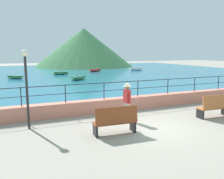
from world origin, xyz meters
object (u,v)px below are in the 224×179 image
object	(u,v)px
bench_far	(215,106)
boat_4	(136,69)
boat_2	(95,70)
person_walking	(127,100)
boat_3	(15,77)
lamp_post	(26,77)
boat_5	(61,73)
bench_main	(116,121)
boat_0	(78,78)

from	to	relation	value
bench_far	boat_4	xyz separation A→B (m)	(9.98, 25.99, -0.30)
bench_far	boat_2	world-z (taller)	bench_far
person_walking	boat_3	world-z (taller)	person_walking
lamp_post	boat_3	size ratio (longest dim) A/B	1.42
boat_2	boat_5	bearing A→B (deg)	-155.55
bench_main	lamp_post	xyz separation A→B (m)	(-3.06, 2.06, 1.63)
person_walking	boat_4	xyz separation A→B (m)	(14.18, 24.77, -0.72)
bench_main	person_walking	world-z (taller)	person_walking
bench_main	bench_far	bearing A→B (deg)	2.60
boat_2	lamp_post	bearing A→B (deg)	-114.70
boat_3	boat_5	size ratio (longest dim) A/B	0.99
lamp_post	boat_5	world-z (taller)	lamp_post
bench_main	bench_far	xyz separation A→B (m)	(5.43, 0.25, 0.00)
boat_2	boat_4	world-z (taller)	same
person_walking	bench_main	bearing A→B (deg)	-130.05
bench_far	person_walking	size ratio (longest dim) A/B	0.99
bench_main	boat_4	xyz separation A→B (m)	(15.41, 26.24, -0.30)
boat_4	boat_3	bearing A→B (deg)	-164.96
person_walking	boat_5	world-z (taller)	boat_5
bench_far	boat_4	bearing A→B (deg)	68.99
boat_3	boat_5	world-z (taller)	boat_5
bench_far	boat_5	xyz separation A→B (m)	(-3.07, 23.81, -0.29)
boat_2	boat_5	xyz separation A→B (m)	(-5.93, -2.70, 0.01)
bench_far	boat_0	distance (m)	17.12
boat_0	boat_3	distance (m)	7.60
bench_far	boat_3	bearing A→B (deg)	113.01
bench_main	person_walking	distance (m)	1.96
person_walking	boat_4	distance (m)	28.55
boat_3	boat_5	bearing A→B (deg)	26.42
bench_far	boat_0	xyz separation A→B (m)	(-2.40, 16.95, -0.29)
bench_far	boat_2	bearing A→B (deg)	83.85
boat_4	boat_5	world-z (taller)	boat_5
boat_3	boat_4	distance (m)	19.54
person_walking	boat_5	xyz separation A→B (m)	(1.13, 22.59, -0.71)
boat_0	boat_5	size ratio (longest dim) A/B	1.03
lamp_post	boat_0	xyz separation A→B (m)	(6.10, 15.13, -1.93)
bench_main	bench_far	size ratio (longest dim) A/B	1.00
boat_4	boat_5	bearing A→B (deg)	-170.51
bench_main	lamp_post	distance (m)	4.04
bench_far	person_walking	distance (m)	4.39
boat_5	boat_3	bearing A→B (deg)	-153.58
bench_main	lamp_post	size ratio (longest dim) A/B	0.53
boat_0	boat_3	xyz separation A→B (m)	(-6.49, 3.97, -0.01)
boat_2	boat_4	xyz separation A→B (m)	(7.12, -0.51, 0.00)
boat_4	boat_0	bearing A→B (deg)	-143.87
person_walking	lamp_post	distance (m)	4.51
boat_3	boat_4	bearing A→B (deg)	15.04
boat_0	boat_2	world-z (taller)	boat_0
boat_2	bench_main	bearing A→B (deg)	-107.22
person_walking	boat_0	size ratio (longest dim) A/B	0.73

